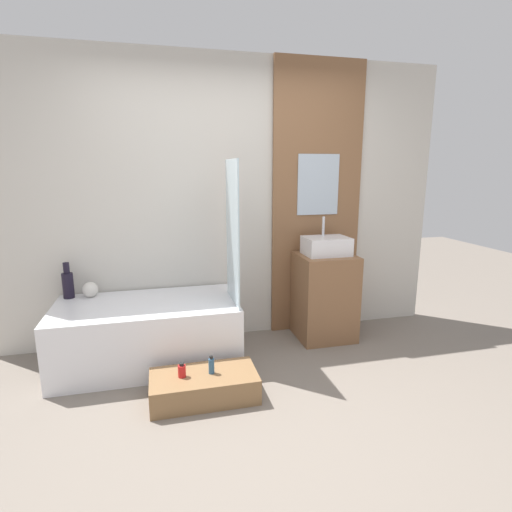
% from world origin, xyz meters
% --- Properties ---
extents(ground_plane, '(12.00, 12.00, 0.00)m').
position_xyz_m(ground_plane, '(0.00, 0.00, 0.00)').
color(ground_plane, slate).
extents(wall_tiled_back, '(4.20, 0.06, 2.60)m').
position_xyz_m(wall_tiled_back, '(0.00, 1.58, 1.30)').
color(wall_tiled_back, beige).
rests_on(wall_tiled_back, ground_plane).
extents(wall_wood_accent, '(0.90, 0.04, 2.60)m').
position_xyz_m(wall_wood_accent, '(0.87, 1.53, 1.31)').
color(wall_wood_accent, brown).
rests_on(wall_wood_accent, ground_plane).
extents(bathtub, '(1.48, 0.79, 0.52)m').
position_xyz_m(bathtub, '(-0.77, 1.14, 0.26)').
color(bathtub, white).
rests_on(bathtub, ground_plane).
extents(glass_shower_screen, '(0.01, 0.51, 1.16)m').
position_xyz_m(glass_shower_screen, '(-0.06, 1.02, 1.10)').
color(glass_shower_screen, silver).
rests_on(glass_shower_screen, bathtub).
extents(wooden_step_bench, '(0.75, 0.39, 0.19)m').
position_xyz_m(wooden_step_bench, '(-0.38, 0.47, 0.09)').
color(wooden_step_bench, olive).
rests_on(wooden_step_bench, ground_plane).
extents(vanity_cabinet, '(0.52, 0.49, 0.82)m').
position_xyz_m(vanity_cabinet, '(0.87, 1.27, 0.41)').
color(vanity_cabinet, brown).
rests_on(vanity_cabinet, ground_plane).
extents(sink, '(0.41, 0.30, 0.35)m').
position_xyz_m(sink, '(0.87, 1.27, 0.90)').
color(sink, white).
rests_on(sink, vanity_cabinet).
extents(vase_tall_dark, '(0.09, 0.09, 0.31)m').
position_xyz_m(vase_tall_dark, '(-1.41, 1.43, 0.65)').
color(vase_tall_dark, black).
rests_on(vase_tall_dark, bathtub).
extents(vase_round_light, '(0.13, 0.13, 0.13)m').
position_xyz_m(vase_round_light, '(-1.23, 1.41, 0.59)').
color(vase_round_light, silver).
rests_on(vase_round_light, bathtub).
extents(bottle_soap_primary, '(0.05, 0.05, 0.10)m').
position_xyz_m(bottle_soap_primary, '(-0.53, 0.47, 0.23)').
color(bottle_soap_primary, red).
rests_on(bottle_soap_primary, wooden_step_bench).
extents(bottle_soap_secondary, '(0.04, 0.04, 0.13)m').
position_xyz_m(bottle_soap_secondary, '(-0.32, 0.47, 0.25)').
color(bottle_soap_secondary, '#2D567A').
rests_on(bottle_soap_secondary, wooden_step_bench).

